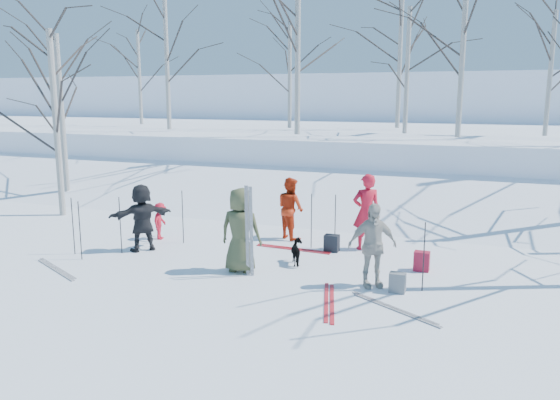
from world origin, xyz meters
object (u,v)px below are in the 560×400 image
at_px(backpack_grey, 397,283).
at_px(skier_red_seated, 160,221).
at_px(skier_cream_east, 372,245).
at_px(backpack_dark, 332,243).
at_px(backpack_red, 422,261).
at_px(dog, 298,252).
at_px(skier_grey_west, 142,217).
at_px(skier_redor_behind, 290,208).
at_px(skier_olive_center, 241,230).
at_px(skier_red_north, 366,212).

bearing_deg(backpack_grey, skier_red_seated, 164.88).
relative_size(skier_cream_east, backpack_dark, 4.11).
bearing_deg(backpack_grey, backpack_red, 79.88).
bearing_deg(skier_red_seated, dog, -114.59).
bearing_deg(skier_grey_west, skier_redor_behind, 169.43).
height_order(skier_red_seated, backpack_dark, skier_red_seated).
relative_size(skier_red_seated, skier_cream_east, 0.58).
xyz_separation_m(skier_redor_behind, backpack_red, (3.51, -1.52, -0.59)).
height_order(skier_olive_center, skier_cream_east, skier_olive_center).
height_order(backpack_grey, backpack_dark, backpack_dark).
height_order(skier_cream_east, backpack_red, skier_cream_east).
relative_size(backpack_grey, backpack_dark, 0.95).
bearing_deg(skier_cream_east, backpack_grey, -47.15).
relative_size(skier_red_north, skier_red_seated, 1.93).
bearing_deg(backpack_red, skier_red_seated, 177.96).
distance_m(skier_red_north, backpack_red, 2.04).
distance_m(skier_cream_east, backpack_grey, 0.84).
bearing_deg(backpack_red, backpack_dark, 161.34).
height_order(skier_cream_east, backpack_dark, skier_cream_east).
bearing_deg(skier_red_north, skier_red_seated, -17.73).
bearing_deg(backpack_grey, skier_red_north, 114.09).
bearing_deg(skier_grey_west, dog, 135.15).
height_order(skier_olive_center, backpack_grey, skier_olive_center).
distance_m(skier_red_seated, backpack_grey, 6.59).
bearing_deg(skier_cream_east, backpack_red, 28.25).
relative_size(skier_red_seated, backpack_grey, 2.50).
bearing_deg(backpack_dark, skier_olive_center, -122.53).
relative_size(skier_redor_behind, backpack_grey, 4.20).
xyz_separation_m(skier_red_north, skier_cream_east, (0.68, -2.55, -0.10)).
distance_m(skier_red_seated, backpack_dark, 4.48).
distance_m(skier_olive_center, skier_cream_east, 2.75).
bearing_deg(skier_redor_behind, skier_olive_center, 124.54).
bearing_deg(skier_red_seated, skier_grey_west, 177.03).
height_order(skier_red_north, skier_redor_behind, skier_red_north).
bearing_deg(skier_red_seated, skier_red_north, -93.32).
bearing_deg(skier_red_north, skier_cream_east, 76.31).
bearing_deg(skier_grey_west, skier_red_seated, -128.35).
bearing_deg(backpack_dark, skier_cream_east, -56.15).
distance_m(dog, backpack_dark, 1.31).
distance_m(skier_olive_center, skier_red_north, 3.35).
bearing_deg(skier_red_seated, skier_olive_center, -132.41).
height_order(skier_red_north, backpack_dark, skier_red_north).
distance_m(skier_cream_east, backpack_dark, 2.56).
relative_size(skier_redor_behind, skier_red_seated, 1.68).
bearing_deg(skier_olive_center, skier_cream_east, 176.84).
relative_size(dog, backpack_dark, 1.62).
height_order(skier_redor_behind, backpack_red, skier_redor_behind).
xyz_separation_m(skier_redor_behind, skier_grey_west, (-2.89, -2.34, 0.01)).
xyz_separation_m(skier_redor_behind, skier_cream_east, (2.72, -2.85, 0.02)).
distance_m(skier_redor_behind, skier_grey_west, 3.72).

